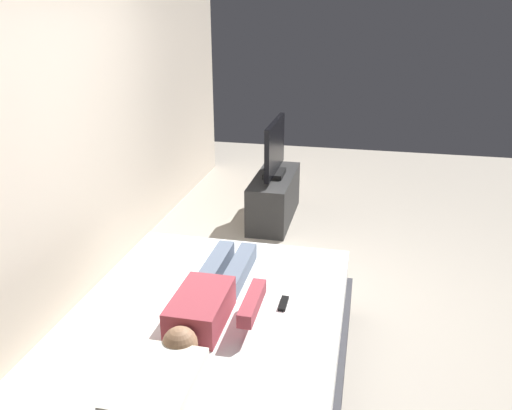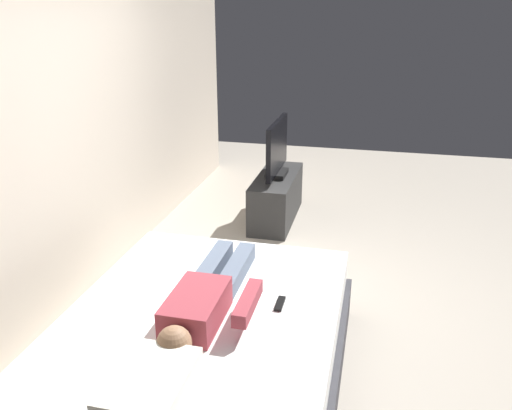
# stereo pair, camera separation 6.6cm
# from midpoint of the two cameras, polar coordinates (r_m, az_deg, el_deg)

# --- Properties ---
(ground_plane) EXTENTS (10.00, 10.00, 0.00)m
(ground_plane) POSITION_cam_midpoint_polar(r_m,az_deg,el_deg) (4.02, 3.15, -12.08)
(ground_plane) COLOR #ADA393
(back_wall) EXTENTS (6.40, 0.10, 2.80)m
(back_wall) POSITION_cam_midpoint_polar(r_m,az_deg,el_deg) (4.39, -17.42, 9.75)
(back_wall) COLOR beige
(back_wall) RESTS_ON ground
(bed) EXTENTS (2.05, 1.63, 0.54)m
(bed) POSITION_cam_midpoint_polar(r_m,az_deg,el_deg) (3.23, -5.22, -15.77)
(bed) COLOR #333338
(bed) RESTS_ON ground
(pillow) EXTENTS (0.48, 0.34, 0.12)m
(pillow) POSITION_cam_midpoint_polar(r_m,az_deg,el_deg) (2.51, -10.80, -18.89)
(pillow) COLOR silver
(pillow) RESTS_ON bed
(person) EXTENTS (1.26, 0.46, 0.18)m
(person) POSITION_cam_midpoint_polar(r_m,az_deg,el_deg) (3.05, -4.85, -10.15)
(person) COLOR #993842
(person) RESTS_ON bed
(remote) EXTENTS (0.15, 0.04, 0.02)m
(remote) POSITION_cam_midpoint_polar(r_m,az_deg,el_deg) (3.12, 3.27, -10.79)
(remote) COLOR black
(remote) RESTS_ON bed
(tv_stand) EXTENTS (1.10, 0.40, 0.50)m
(tv_stand) POSITION_cam_midpoint_polar(r_m,az_deg,el_deg) (5.60, 2.59, 0.81)
(tv_stand) COLOR #2D2D2D
(tv_stand) RESTS_ON ground
(tv) EXTENTS (0.88, 0.20, 0.59)m
(tv) POSITION_cam_midpoint_polar(r_m,az_deg,el_deg) (5.44, 2.69, 6.10)
(tv) COLOR black
(tv) RESTS_ON tv_stand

